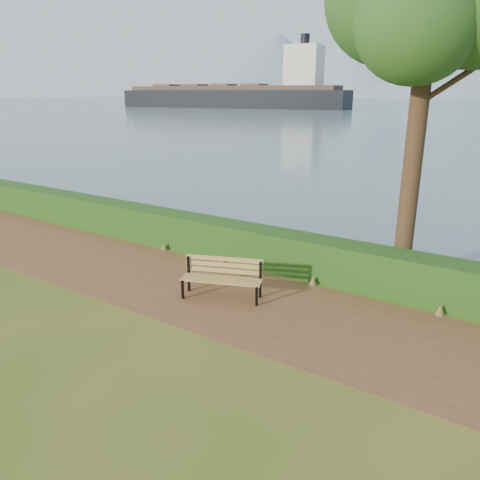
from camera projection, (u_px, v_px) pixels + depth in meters
The scene contains 5 objects.
ground at pixel (209, 300), 10.53m from camera, with size 140.00×140.00×0.00m, color #435819.
path at pixel (217, 295), 10.76m from camera, with size 40.00×3.40×0.01m, color brown.
hedge at pixel (267, 248), 12.44m from camera, with size 32.00×0.85×1.00m, color #1C4112.
bench at pixel (223, 275), 10.53m from camera, with size 1.88×1.14×0.91m.
cargo_ship at pixel (238, 97), 134.51m from camera, with size 69.53×19.48×20.86m.
Camera 1 is at (5.88, -7.66, 4.47)m, focal length 35.00 mm.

